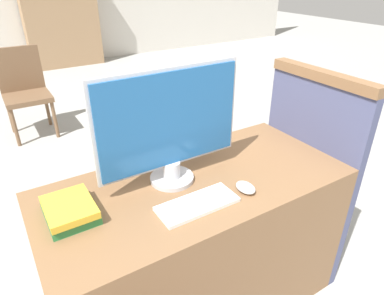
{
  "coord_description": "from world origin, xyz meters",
  "views": [
    {
      "loc": [
        -0.68,
        -0.74,
        1.61
      ],
      "look_at": [
        -0.04,
        0.29,
        0.97
      ],
      "focal_mm": 32.0,
      "sensor_mm": 36.0,
      "label": 1
    }
  ],
  "objects_px": {
    "monitor": "(170,126)",
    "far_chair": "(25,88)",
    "book_stack": "(70,210)",
    "keyboard": "(197,204)",
    "mouse": "(246,187)"
  },
  "relations": [
    {
      "from": "monitor",
      "to": "keyboard",
      "type": "relative_size",
      "value": 1.98
    },
    {
      "from": "keyboard",
      "to": "far_chair",
      "type": "bearing_deg",
      "value": 95.3
    },
    {
      "from": "mouse",
      "to": "far_chair",
      "type": "relative_size",
      "value": 0.11
    },
    {
      "from": "keyboard",
      "to": "mouse",
      "type": "xyz_separation_m",
      "value": [
        0.23,
        -0.02,
        0.01
      ]
    },
    {
      "from": "book_stack",
      "to": "far_chair",
      "type": "relative_size",
      "value": 0.26
    },
    {
      "from": "mouse",
      "to": "book_stack",
      "type": "height_order",
      "value": "book_stack"
    },
    {
      "from": "monitor",
      "to": "keyboard",
      "type": "bearing_deg",
      "value": -90.91
    },
    {
      "from": "keyboard",
      "to": "book_stack",
      "type": "distance_m",
      "value": 0.49
    },
    {
      "from": "book_stack",
      "to": "far_chair",
      "type": "distance_m",
      "value": 2.72
    },
    {
      "from": "keyboard",
      "to": "far_chair",
      "type": "xyz_separation_m",
      "value": [
        -0.27,
        2.89,
        -0.28
      ]
    },
    {
      "from": "keyboard",
      "to": "book_stack",
      "type": "relative_size",
      "value": 1.39
    },
    {
      "from": "monitor",
      "to": "far_chair",
      "type": "distance_m",
      "value": 2.74
    },
    {
      "from": "monitor",
      "to": "keyboard",
      "type": "xyz_separation_m",
      "value": [
        -0.0,
        -0.22,
        -0.26
      ]
    },
    {
      "from": "mouse",
      "to": "book_stack",
      "type": "distance_m",
      "value": 0.7
    },
    {
      "from": "monitor",
      "to": "mouse",
      "type": "relative_size",
      "value": 6.55
    }
  ]
}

